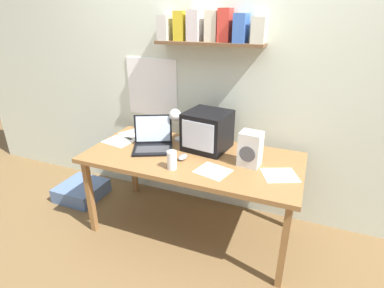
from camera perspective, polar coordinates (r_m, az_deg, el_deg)
The scene contains 14 objects.
ground_plane at distance 2.71m, azimuth 0.00°, elevation -15.72°, with size 12.00×12.00×0.00m, color brown.
back_wall at distance 2.60m, azimuth 4.22°, elevation 14.46°, with size 5.60×0.24×2.60m.
corner_desk at distance 2.35m, azimuth 0.00°, elevation -3.45°, with size 1.67×0.79×0.70m.
crt_monitor at distance 2.40m, azimuth 2.95°, elevation 2.57°, with size 0.37×0.37×0.31m.
laptop at distance 2.47m, azimuth -7.45°, elevation 0.72°, with size 0.41×0.40×0.25m.
desk_lamp at distance 2.51m, azimuth -3.05°, elevation 4.84°, with size 0.12×0.16×0.29m.
juice_glass at distance 2.12m, azimuth -3.86°, elevation -3.24°, with size 0.07×0.07×0.13m.
space_heater at distance 2.18m, azimuth 11.04°, elevation -0.95°, with size 0.17×0.15×0.26m.
computer_mouse at distance 2.27m, azimuth -1.76°, elevation -2.49°, with size 0.07×0.11×0.03m.
printed_handout at distance 2.14m, azimuth 16.39°, elevation -5.72°, with size 0.29×0.27×0.00m.
loose_paper_near_monitor at distance 2.79m, azimuth -11.24°, elevation 1.84°, with size 0.28×0.26×0.00m.
loose_paper_near_laptop at distance 2.11m, azimuth 4.00°, elevation -5.18°, with size 0.26×0.24×0.00m.
open_notebook at distance 2.67m, azimuth -13.74°, elevation 0.53°, with size 0.27×0.24×0.00m.
floor_cushion at distance 3.27m, azimuth -20.26°, elevation -8.31°, with size 0.42×0.42×0.14m.
Camera 1 is at (0.79, -1.94, 1.72)m, focal length 28.00 mm.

